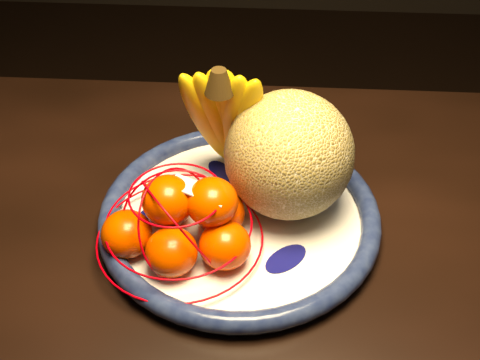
# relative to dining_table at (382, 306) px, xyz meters

# --- Properties ---
(dining_table) EXTENTS (1.39, 0.83, 0.69)m
(dining_table) POSITION_rel_dining_table_xyz_m (0.00, 0.00, 0.00)
(dining_table) COLOR black
(dining_table) RESTS_ON ground
(fruit_bowl) EXTENTS (0.38, 0.38, 0.03)m
(fruit_bowl) POSITION_rel_dining_table_xyz_m (-0.20, 0.07, 0.09)
(fruit_bowl) COLOR white
(fruit_bowl) RESTS_ON dining_table
(cantaloupe) EXTENTS (0.17, 0.17, 0.17)m
(cantaloupe) POSITION_rel_dining_table_xyz_m (-0.13, 0.10, 0.17)
(cantaloupe) COLOR olive
(cantaloupe) RESTS_ON fruit_bowl
(banana_bunch) EXTENTS (0.14, 0.13, 0.22)m
(banana_bunch) POSITION_rel_dining_table_xyz_m (-0.22, 0.15, 0.20)
(banana_bunch) COLOR #E3B201
(banana_bunch) RESTS_ON fruit_bowl
(mandarin_bag) EXTENTS (0.25, 0.25, 0.13)m
(mandarin_bag) POSITION_rel_dining_table_xyz_m (-0.26, 0.01, 0.13)
(mandarin_bag) COLOR #EF4100
(mandarin_bag) RESTS_ON fruit_bowl
(price_tag) EXTENTS (0.08, 0.05, 0.01)m
(price_tag) POSITION_rel_dining_table_xyz_m (-0.24, 0.02, 0.18)
(price_tag) COLOR white
(price_tag) RESTS_ON mandarin_bag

